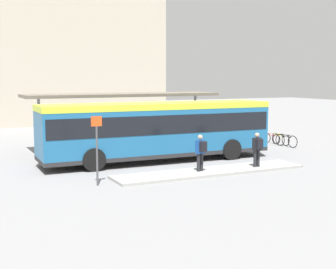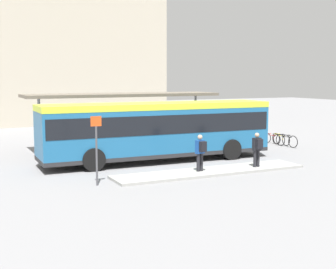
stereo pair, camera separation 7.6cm
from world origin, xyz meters
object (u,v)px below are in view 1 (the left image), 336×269
Objects in this scene: bicycle_black at (286,141)px; potted_planter_near_shelter at (98,144)px; platform_sign at (97,147)px; city_bus at (158,127)px; bicycle_red at (272,138)px; bicycle_yellow at (281,139)px; pedestrian_companion at (201,150)px; pedestrian_waiting at (257,147)px.

potted_planter_near_shelter is (-11.82, 1.56, 0.31)m from bicycle_black.
city_bus is at bearing 41.60° from platform_sign.
potted_planter_near_shelter is at bearing 84.60° from bicycle_red.
platform_sign reaches higher than bicycle_yellow.
city_bus reaches higher than potted_planter_near_shelter.
bicycle_red is (9.19, 6.59, -0.73)m from pedestrian_companion.
bicycle_yellow is 1.25× the size of potted_planter_near_shelter.
pedestrian_waiting reaches higher than bicycle_black.
city_bus is 7.32× the size of pedestrian_companion.
bicycle_yellow is at bearing -44.53° from pedestrian_waiting.
pedestrian_waiting is 8.77m from bicycle_yellow.
city_bus is 9.59m from bicycle_black.
city_bus is 5.29m from pedestrian_waiting.
bicycle_black reaches higher than bicycle_yellow.
pedestrian_waiting is 0.90× the size of bicycle_black.
platform_sign is (-13.91, -5.13, 1.17)m from bicycle_black.
bicycle_yellow reaches higher than bicycle_red.
city_bus is at bearing 100.63° from bicycle_yellow.
pedestrian_waiting is (3.31, -4.06, -0.73)m from city_bus.
platform_sign is at bearing 102.78° from bicycle_black.
city_bus is at bearing 100.43° from bicycle_red.
city_bus reaches higher than bicycle_red.
bicycle_black is at bearing 20.25° from platform_sign.
platform_sign reaches higher than bicycle_black.
pedestrian_companion is 1.08× the size of bicycle_red.
bicycle_red is 1.13× the size of potted_planter_near_shelter.
pedestrian_waiting is 8.85m from potted_planter_near_shelter.
potted_planter_near_shelter is (-5.71, 6.76, -0.35)m from pedestrian_waiting.
city_bus reaches higher than platform_sign.
platform_sign is at bearing -137.32° from city_bus.
city_bus is at bearing 41.14° from pedestrian_waiting.
potted_planter_near_shelter is at bearing 11.95° from pedestrian_companion.
bicycle_red is at bearing 25.73° from platform_sign.
pedestrian_waiting is 2.93m from pedestrian_companion.
pedestrian_waiting is 0.58× the size of platform_sign.
bicycle_red is at bearing 3.63° from bicycle_yellow.
pedestrian_waiting reaches higher than potted_planter_near_shelter.
city_bus is at bearing -48.48° from potted_planter_near_shelter.
bicycle_black is 1.66m from bicycle_red.
pedestrian_companion is 0.97× the size of bicycle_yellow.
pedestrian_companion is (-2.92, 0.26, 0.02)m from pedestrian_waiting.
platform_sign is at bearing -107.39° from potted_planter_near_shelter.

